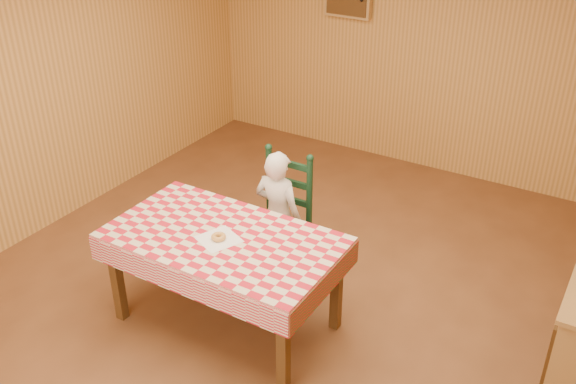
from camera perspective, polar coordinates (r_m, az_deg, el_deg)
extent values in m
plane|color=brown|center=(5.07, -1.18, -10.40)|extent=(6.00, 6.00, 0.00)
cube|color=#C99448|center=(6.92, 12.30, 12.21)|extent=(5.00, 0.10, 2.60)
cube|color=#C99448|center=(5.98, -22.28, 8.11)|extent=(0.10, 6.00, 2.60)
sphere|color=black|center=(6.96, 6.56, 16.59)|extent=(0.04, 0.04, 0.04)
cube|color=#533416|center=(4.55, -5.77, -4.44)|extent=(1.60, 0.90, 0.06)
cube|color=#533416|center=(4.95, -14.93, -7.61)|extent=(0.07, 0.07, 0.69)
cube|color=#533416|center=(4.21, -0.41, -13.90)|extent=(0.07, 0.07, 0.69)
cube|color=#533416|center=(5.38, -9.46, -3.72)|extent=(0.07, 0.07, 0.69)
cube|color=#533416|center=(4.71, 4.33, -8.62)|extent=(0.07, 0.07, 0.69)
cube|color=red|center=(4.53, -5.79, -4.02)|extent=(1.64, 0.94, 0.02)
cube|color=red|center=(4.29, -9.46, -8.03)|extent=(1.64, 0.02, 0.18)
cube|color=red|center=(4.90, -2.50, -2.46)|extent=(1.64, 0.02, 0.18)
cube|color=#2F5B29|center=(5.05, -13.28, -2.28)|extent=(0.02, 0.94, 0.18)
cube|color=#2F5B29|center=(4.22, 3.39, -8.28)|extent=(0.02, 0.94, 0.18)
cube|color=black|center=(5.21, -0.88, -3.35)|extent=(0.44, 0.40, 0.04)
cylinder|color=black|center=(5.30, -3.59, -5.68)|extent=(0.04, 0.04, 0.41)
cylinder|color=black|center=(5.13, -0.05, -6.93)|extent=(0.04, 0.04, 0.41)
cylinder|color=black|center=(5.54, -1.61, -3.98)|extent=(0.04, 0.04, 0.41)
cylinder|color=black|center=(5.37, 1.82, -5.11)|extent=(0.04, 0.04, 0.41)
cylinder|color=black|center=(5.26, -1.69, 1.02)|extent=(0.05, 0.05, 0.60)
sphere|color=black|center=(5.13, -1.74, 3.98)|extent=(0.06, 0.06, 0.06)
cylinder|color=black|center=(5.09, 1.92, -0.01)|extent=(0.05, 0.05, 0.60)
sphere|color=black|center=(4.95, 1.97, 3.03)|extent=(0.06, 0.06, 0.06)
cube|color=black|center=(5.23, 0.08, -0.65)|extent=(0.38, 0.03, 0.05)
cube|color=black|center=(5.15, 0.08, 0.90)|extent=(0.38, 0.03, 0.05)
cube|color=black|center=(5.08, 0.08, 2.50)|extent=(0.38, 0.03, 0.05)
imported|color=silver|center=(5.14, -0.89, -2.10)|extent=(0.41, 0.27, 1.12)
cube|color=white|center=(4.49, -6.18, -4.19)|extent=(0.34, 0.34, 0.00)
torus|color=gold|center=(4.48, -6.19, -3.98)|extent=(0.13, 0.13, 0.04)
cube|color=#533416|center=(4.59, 23.13, -10.79)|extent=(0.02, 1.20, 0.80)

